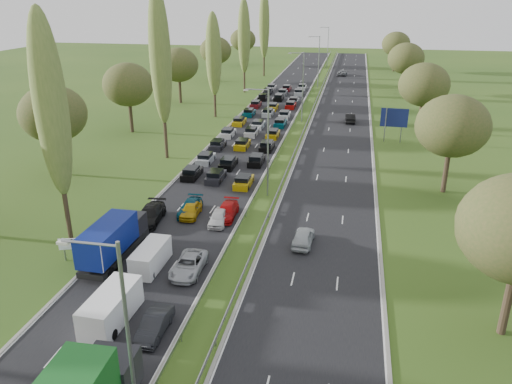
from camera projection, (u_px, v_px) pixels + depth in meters
The scene contains 25 objects.
ground at pixel (303, 120), 89.68m from camera, with size 260.00×260.00×0.00m, color #2F5019.
near_carriageway at pixel (268, 115), 93.17m from camera, with size 10.50×215.00×0.04m, color black.
far_carriageway at pixel (341, 118), 90.75m from camera, with size 10.50×215.00×0.04m, color black.
central_reservation at pixel (304, 113), 91.75m from camera, with size 2.36×215.00×0.32m.
lamp_columns at pixel (303, 88), 85.63m from camera, with size 0.18×140.18×12.00m.
poplar_row at pixel (194, 54), 77.18m from camera, with size 2.80×127.80×22.44m.
woodland_left at pixel (119, 88), 75.75m from camera, with size 8.00×166.00×11.10m.
woodland_right at pixel (431, 94), 71.19m from camera, with size 8.00×153.00×11.10m.
traffic_queue_fill at pixel (263, 119), 88.52m from camera, with size 9.08×68.53×0.80m.
near_car_3 at pixel (150, 215), 49.14m from camera, with size 2.19×5.39×1.56m, color black.
near_car_5 at pixel (59, 381), 28.20m from camera, with size 1.39×3.99×1.32m, color #581A0F.
near_car_7 at pixel (190, 208), 51.02m from camera, with size 1.89×4.65×1.35m, color #043748.
near_car_8 at pixel (191, 210), 50.50m from camera, with size 1.66×4.12×1.40m, color #AF850B.
near_car_9 at pixel (154, 325), 32.98m from camera, with size 1.44×4.13×1.36m, color black.
near_car_10 at pixel (189, 265), 40.27m from camera, with size 2.23×4.84×1.35m, color #A5A8AE.
near_car_11 at pixel (227, 211), 50.23m from camera, with size 1.88×4.63×1.34m, color #AB0A0B.
near_car_12 at pixel (218, 217), 48.84m from camera, with size 1.58×3.93×1.34m, color silver.
far_car_0 at pixel (303, 237), 44.76m from camera, with size 1.72×4.26×1.45m, color #ABB2B5.
far_car_1 at pixel (350, 118), 87.47m from camera, with size 1.64×4.71×1.55m, color black.
far_car_2 at pixel (342, 73), 137.63m from camera, with size 2.41×5.22×1.45m, color slate.
blue_lorry at pixel (114, 239), 41.81m from camera, with size 2.39×8.61×3.63m.
white_van_front at pixel (113, 305), 34.25m from camera, with size 2.18×5.56×2.24m.
white_van_rear at pixel (152, 256), 41.05m from camera, with size 1.88×4.80×1.93m.
info_sign at pixel (68, 246), 41.77m from camera, with size 1.46×0.57×2.10m.
direction_sign at pixel (394, 119), 74.69m from camera, with size 4.00×0.31×5.20m.
Camera 1 is at (13.23, -8.11, 21.08)m, focal length 35.00 mm.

